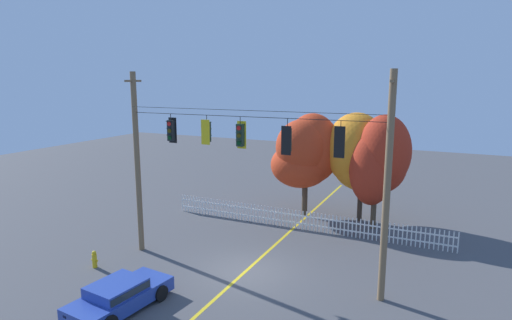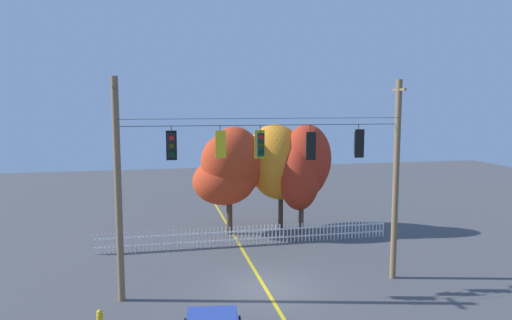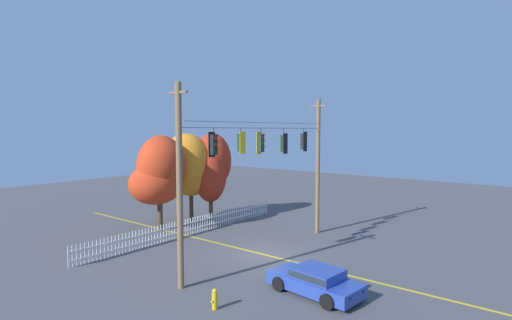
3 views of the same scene
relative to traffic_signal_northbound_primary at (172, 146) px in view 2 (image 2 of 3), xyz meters
The scene contains 12 objects.
ground 7.44m from the traffic_signal_northbound_primary, ahead, with size 80.00×80.00×0.00m, color #4C4C4F.
lane_centerline_stripe 7.44m from the traffic_signal_northbound_primary, ahead, with size 0.16×36.00×0.01m, color gold.
signal_support_span 4.27m from the traffic_signal_northbound_primary, ahead, with size 12.37×1.10×9.08m.
traffic_signal_northbound_primary is the anchor object (origin of this frame).
traffic_signal_eastbound_side 1.98m from the traffic_signal_northbound_primary, ahead, with size 0.43×0.38×1.32m.
traffic_signal_southbound_primary 3.67m from the traffic_signal_northbound_primary, ahead, with size 0.43×0.38×1.42m.
traffic_signal_westbound_side 5.87m from the traffic_signal_northbound_primary, ahead, with size 0.43×0.38×1.51m.
traffic_signal_northbound_secondary 8.09m from the traffic_signal_northbound_primary, ahead, with size 0.43×0.38×1.46m.
white_picket_fence 9.66m from the traffic_signal_northbound_primary, 55.80° to the left, with size 16.84×0.06×1.13m.
autumn_maple_near_fence 9.89m from the traffic_signal_northbound_primary, 67.19° to the left, with size 4.37×3.76×6.65m.
autumn_maple_mid 11.99m from the traffic_signal_northbound_primary, 54.10° to the left, with size 4.13×3.69×6.75m.
autumn_oak_far_east 12.10m from the traffic_signal_northbound_primary, 45.88° to the left, with size 3.58×3.09×6.76m.
Camera 2 is at (-4.51, -19.23, 7.99)m, focal length 33.05 mm.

